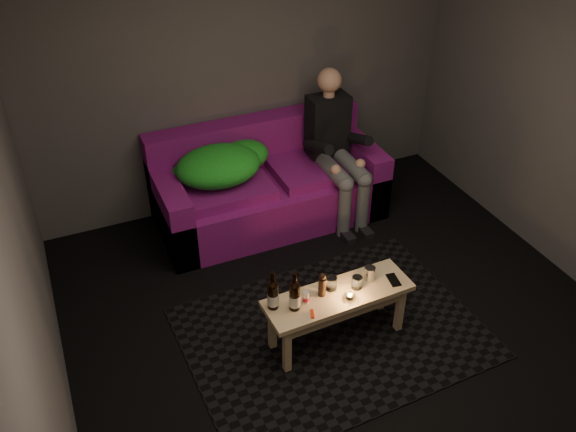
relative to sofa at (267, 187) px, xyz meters
name	(u,v)px	position (x,y,z in m)	size (l,w,h in m)	color
floor	(359,345)	(-0.02, -1.82, -0.32)	(4.50, 4.50, 0.00)	black
room	(340,116)	(-0.02, -1.35, 1.32)	(4.50, 4.50, 4.50)	silver
rug	(333,332)	(-0.14, -1.63, -0.32)	(2.16, 1.57, 0.01)	black
sofa	(267,187)	(0.00, 0.00, 0.00)	(2.06, 0.93, 0.88)	#710F6C
green_blanket	(222,164)	(-0.42, -0.01, 0.35)	(0.91, 0.62, 0.31)	#178119
person	(335,145)	(0.61, -0.17, 0.39)	(0.37, 0.85, 1.37)	black
coffee_table	(338,302)	(-0.14, -1.68, 0.04)	(1.09, 0.38, 0.44)	tan
beer_bottle_a	(273,295)	(-0.61, -1.63, 0.24)	(0.08, 0.08, 0.31)	black
beer_bottle_b	(295,296)	(-0.48, -1.69, 0.24)	(0.08, 0.08, 0.31)	black
salt_shaker	(306,297)	(-0.39, -1.67, 0.17)	(0.04, 0.04, 0.09)	silver
pepper_mill	(322,287)	(-0.25, -1.65, 0.19)	(0.05, 0.05, 0.14)	black
tumbler_back	(331,283)	(-0.16, -1.62, 0.17)	(0.08, 0.08, 0.10)	white
tealight	(350,296)	(-0.09, -1.76, 0.14)	(0.06, 0.06, 0.04)	white
tumbler_front	(357,282)	(0.01, -1.68, 0.17)	(0.08, 0.08, 0.09)	white
steel_cup	(370,273)	(0.14, -1.64, 0.18)	(0.08, 0.08, 0.11)	#AEB1B5
smartphone	(393,280)	(0.29, -1.72, 0.13)	(0.07, 0.14, 0.01)	black
red_lighter	(312,314)	(-0.40, -1.80, 0.13)	(0.02, 0.08, 0.01)	red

